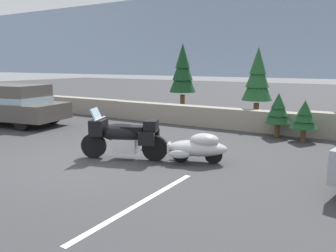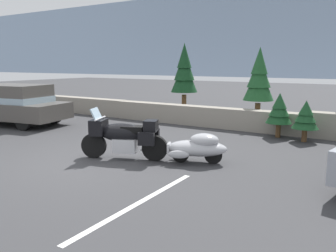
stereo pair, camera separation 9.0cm
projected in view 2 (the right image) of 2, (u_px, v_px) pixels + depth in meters
name	position (u px, v px, depth m)	size (l,w,h in m)	color
ground_plane	(90.00, 161.00, 8.84)	(80.00, 80.00, 0.00)	#38383A
stone_guard_wall	(202.00, 116.00, 13.89)	(24.00, 0.63, 0.87)	gray
touring_motorcycle	(123.00, 136.00, 8.94)	(2.20, 1.24, 1.33)	black
car_shaped_trailer	(197.00, 147.00, 8.64)	(2.18, 1.20, 0.76)	black
suv_at_left_edge	(12.00, 104.00, 14.09)	(5.05, 2.70, 1.63)	black
pine_tree_secondary	(259.00, 77.00, 13.68)	(1.20, 1.20, 3.12)	brown
pine_tree_far_right	(184.00, 70.00, 16.43)	(1.27, 1.27, 3.43)	brown
pine_sapling_near	(279.00, 110.00, 11.57)	(0.87, 0.87, 1.50)	brown
pine_sapling_farther	(306.00, 116.00, 10.91)	(0.83, 0.83, 1.33)	brown
parking_stripe_marker	(139.00, 203.00, 6.20)	(0.12, 3.60, 0.01)	silver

